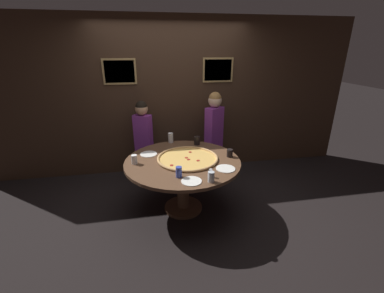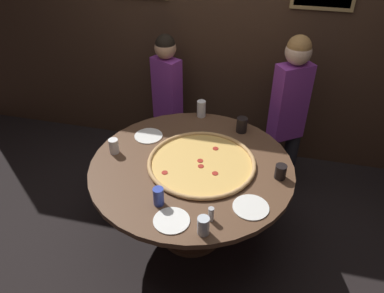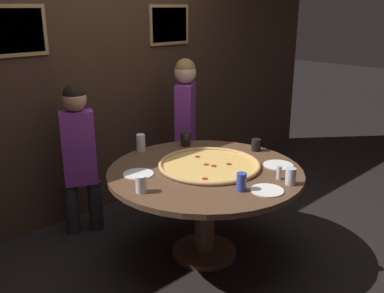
% 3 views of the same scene
% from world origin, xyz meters
% --- Properties ---
extents(ground_plane, '(24.00, 24.00, 0.00)m').
position_xyz_m(ground_plane, '(0.00, 0.00, 0.00)').
color(ground_plane, black).
extents(back_wall, '(6.40, 0.08, 2.60)m').
position_xyz_m(back_wall, '(0.00, 1.35, 1.30)').
color(back_wall, '#3D281C').
rests_on(back_wall, ground_plane).
extents(dining_table, '(1.50, 1.50, 0.74)m').
position_xyz_m(dining_table, '(0.00, 0.00, 0.60)').
color(dining_table, brown).
rests_on(dining_table, ground_plane).
extents(giant_pizza, '(0.80, 0.80, 0.03)m').
position_xyz_m(giant_pizza, '(0.07, 0.02, 0.75)').
color(giant_pizza, '#EAB75B').
rests_on(giant_pizza, dining_table).
extents(drink_cup_near_right, '(0.07, 0.07, 0.12)m').
position_xyz_m(drink_cup_near_right, '(-0.61, 0.01, 0.80)').
color(drink_cup_near_right, white).
rests_on(drink_cup_near_right, dining_table).
extents(drink_cup_front_edge, '(0.08, 0.08, 0.15)m').
position_xyz_m(drink_cup_front_edge, '(-0.08, 0.69, 0.81)').
color(drink_cup_front_edge, white).
rests_on(drink_cup_front_edge, dining_table).
extents(drink_cup_by_shaker, '(0.07, 0.07, 0.12)m').
position_xyz_m(drink_cup_by_shaker, '(0.22, -0.62, 0.80)').
color(drink_cup_by_shaker, silver).
rests_on(drink_cup_by_shaker, dining_table).
extents(drink_cup_beside_pizza, '(0.09, 0.09, 0.13)m').
position_xyz_m(drink_cup_beside_pizza, '(0.29, 0.53, 0.80)').
color(drink_cup_beside_pizza, black).
rests_on(drink_cup_beside_pizza, dining_table).
extents(drink_cup_centre_back, '(0.08, 0.08, 0.10)m').
position_xyz_m(drink_cup_centre_back, '(0.64, 0.01, 0.79)').
color(drink_cup_centre_back, black).
rests_on(drink_cup_centre_back, dining_table).
extents(drink_cup_far_right, '(0.07, 0.07, 0.13)m').
position_xyz_m(drink_cup_far_right, '(-0.11, -0.45, 0.80)').
color(drink_cup_far_right, '#384CB7').
rests_on(drink_cup_far_right, dining_table).
extents(white_plate_beside_cup, '(0.23, 0.23, 0.01)m').
position_xyz_m(white_plate_beside_cup, '(0.47, -0.34, 0.74)').
color(white_plate_beside_cup, white).
rests_on(white_plate_beside_cup, dining_table).
extents(white_plate_left_side, '(0.23, 0.23, 0.01)m').
position_xyz_m(white_plate_left_side, '(0.02, -0.57, 0.74)').
color(white_plate_left_side, white).
rests_on(white_plate_left_side, dining_table).
extents(white_plate_near_front, '(0.23, 0.23, 0.01)m').
position_xyz_m(white_plate_near_front, '(-0.43, 0.28, 0.74)').
color(white_plate_near_front, white).
rests_on(white_plate_near_front, dining_table).
extents(condiment_shaker, '(0.04, 0.04, 0.10)m').
position_xyz_m(condiment_shaker, '(0.25, -0.50, 0.79)').
color(condiment_shaker, silver).
rests_on(condiment_shaker, dining_table).
extents(diner_side_left, '(0.35, 0.25, 1.33)m').
position_xyz_m(diner_side_left, '(-0.50, 1.02, 0.76)').
color(diner_side_left, '#232328').
rests_on(diner_side_left, ground_plane).
extents(diner_side_right, '(0.37, 0.32, 1.45)m').
position_xyz_m(diner_side_right, '(0.66, 0.92, 0.82)').
color(diner_side_right, '#232328').
rests_on(diner_side_right, ground_plane).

